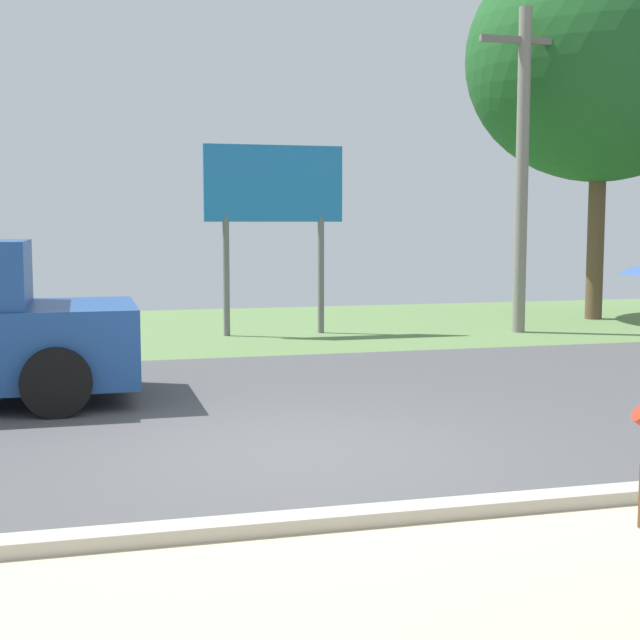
% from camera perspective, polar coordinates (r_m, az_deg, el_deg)
% --- Properties ---
extents(ground_plane, '(40.00, 22.00, 0.20)m').
position_cam_1_polar(ground_plane, '(11.19, -4.64, -4.89)').
color(ground_plane, '#4C4C4F').
extents(utility_pole, '(1.80, 0.24, 6.04)m').
position_cam_1_polar(utility_pole, '(17.73, 12.55, 9.55)').
color(utility_pole, gray).
rests_on(utility_pole, ground_plane).
extents(roadside_billboard, '(2.60, 0.12, 3.50)m').
position_cam_1_polar(roadside_billboard, '(16.96, -2.91, 7.68)').
color(roadside_billboard, slate).
rests_on(roadside_billboard, ground_plane).
extents(tree_left_far, '(5.72, 5.72, 8.15)m').
position_cam_1_polar(tree_left_far, '(20.85, 17.22, 15.39)').
color(tree_left_far, brown).
rests_on(tree_left_far, ground_plane).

